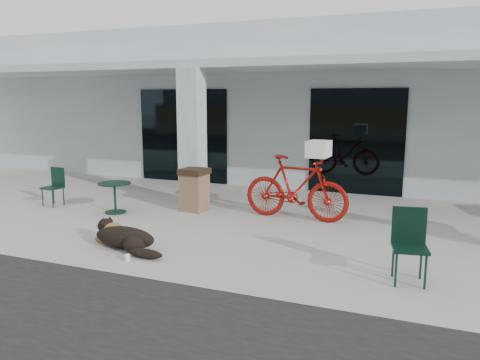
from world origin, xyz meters
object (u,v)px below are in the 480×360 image
at_px(cafe_chair_far_a, 410,247).
at_px(cafe_chair_near, 52,187).
at_px(bicycle, 296,188).
at_px(trash_receptacle, 195,190).
at_px(dog, 125,236).
at_px(cafe_table_near, 115,198).

bearing_deg(cafe_chair_far_a, cafe_chair_near, 157.43).
xyz_separation_m(bicycle, cafe_chair_near, (-5.52, -0.90, -0.22)).
bearing_deg(cafe_chair_far_a, trash_receptacle, 140.69).
distance_m(cafe_chair_far_a, trash_receptacle, 5.24).
height_order(bicycle, trash_receptacle, bicycle).
bearing_deg(cafe_chair_far_a, dog, 173.01).
relative_size(bicycle, cafe_chair_near, 2.49).
height_order(dog, cafe_chair_far_a, cafe_chair_far_a).
bearing_deg(bicycle, cafe_table_near, 107.26).
relative_size(dog, trash_receptacle, 1.36).
height_order(dog, cafe_chair_near, cafe_chair_near).
distance_m(cafe_chair_near, trash_receptacle, 3.35).
relative_size(cafe_table_near, cafe_chair_far_a, 0.70).
bearing_deg(cafe_chair_near, trash_receptacle, 17.95).
height_order(bicycle, dog, bicycle).
bearing_deg(bicycle, trash_receptacle, 95.99).
height_order(cafe_table_near, cafe_chair_near, cafe_chair_near).
bearing_deg(cafe_chair_far_a, bicycle, 120.75).
xyz_separation_m(cafe_chair_near, trash_receptacle, (3.26, 0.80, 0.03)).
xyz_separation_m(cafe_table_near, cafe_chair_near, (-1.75, 0.03, 0.11)).
distance_m(dog, cafe_chair_near, 3.95).
relative_size(cafe_chair_far_a, trash_receptacle, 1.07).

